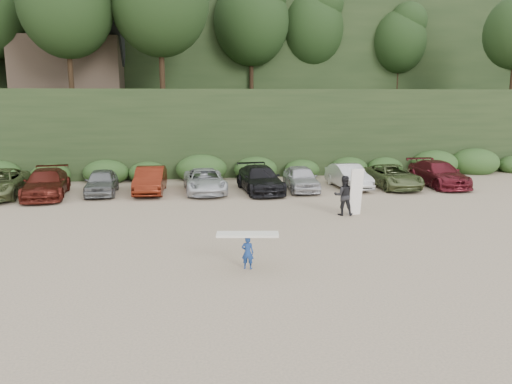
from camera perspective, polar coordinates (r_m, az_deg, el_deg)
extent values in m
plane|color=tan|center=(19.83, 2.05, -5.30)|extent=(120.00, 120.00, 0.00)
cube|color=black|center=(40.94, -3.67, 7.35)|extent=(80.00, 14.00, 6.00)
cube|color=black|center=(58.87, -5.32, 13.28)|extent=(90.00, 30.00, 16.00)
ellipsoid|color=black|center=(41.23, -3.81, 18.52)|extent=(66.00, 12.00, 10.00)
cube|color=#2B491E|center=(33.71, -3.43, 2.49)|extent=(46.20, 2.00, 1.20)
cube|color=brown|center=(43.60, -20.38, 13.51)|extent=(8.00, 6.00, 4.00)
imported|color=#501912|center=(30.02, -22.84, 0.91)|extent=(2.59, 5.43, 1.53)
imported|color=slate|center=(29.81, -17.23, 1.12)|extent=(1.83, 4.23, 1.42)
imported|color=#5B1B0D|center=(29.47, -11.99, 1.34)|extent=(1.81, 4.65, 1.51)
imported|color=silver|center=(29.11, -5.87, 1.27)|extent=(2.45, 5.00, 1.37)
imported|color=black|center=(29.17, 0.45, 1.48)|extent=(2.51, 5.31, 1.50)
imported|color=#B5B5BA|center=(29.74, 5.16, 1.58)|extent=(1.88, 4.35, 1.46)
imported|color=beige|center=(30.88, 10.52, 1.77)|extent=(1.80, 4.47, 1.44)
imported|color=#57643A|center=(31.67, 15.32, 1.73)|extent=(2.46, 5.03, 1.38)
imported|color=maroon|center=(33.06, 20.11, 1.96)|extent=(2.24, 5.33, 1.54)
imported|color=navy|center=(16.27, -0.97, -6.94)|extent=(0.46, 0.36, 1.10)
cube|color=white|center=(16.10, -0.97, -4.86)|extent=(2.06, 0.84, 0.08)
imported|color=black|center=(23.77, 9.99, -0.39)|extent=(1.04, 0.88, 1.88)
cube|color=white|center=(23.81, 11.34, 0.00)|extent=(0.66, 0.41, 2.22)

